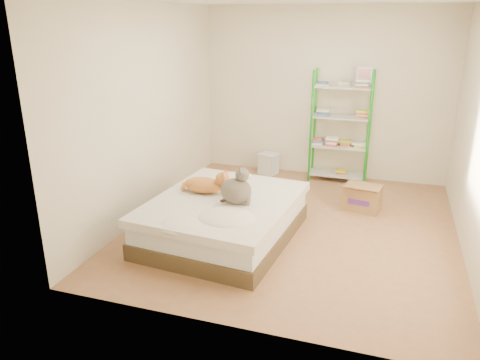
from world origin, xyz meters
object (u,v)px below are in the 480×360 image
at_px(orange_cat, 203,183).
at_px(shelf_unit, 341,126).
at_px(bed, 224,219).
at_px(grey_cat, 236,185).
at_px(cardboard_box, 362,197).
at_px(white_bin, 269,163).

bearing_deg(orange_cat, shelf_unit, 61.34).
distance_m(bed, grey_cat, 0.49).
height_order(orange_cat, shelf_unit, shelf_unit).
xyz_separation_m(bed, shelf_unit, (1.01, 2.44, 0.63)).
height_order(grey_cat, cardboard_box, grey_cat).
bearing_deg(bed, grey_cat, -16.22).
xyz_separation_m(orange_cat, grey_cat, (0.47, -0.20, 0.10)).
relative_size(bed, grey_cat, 4.76).
xyz_separation_m(bed, white_bin, (-0.10, 2.41, -0.07)).
xyz_separation_m(orange_cat, shelf_unit, (1.31, 2.31, 0.27)).
bearing_deg(grey_cat, orange_cat, 56.56).
height_order(bed, grey_cat, grey_cat).
relative_size(shelf_unit, cardboard_box, 3.39).
bearing_deg(cardboard_box, bed, -127.45).
height_order(cardboard_box, white_bin, cardboard_box).
height_order(orange_cat, white_bin, orange_cat).
bearing_deg(cardboard_box, white_bin, 155.51).
xyz_separation_m(shelf_unit, white_bin, (-1.11, -0.03, -0.69)).
distance_m(grey_cat, shelf_unit, 2.65).
distance_m(bed, white_bin, 2.42).
xyz_separation_m(shelf_unit, cardboard_box, (0.45, -1.07, -0.70)).
distance_m(grey_cat, white_bin, 2.55).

